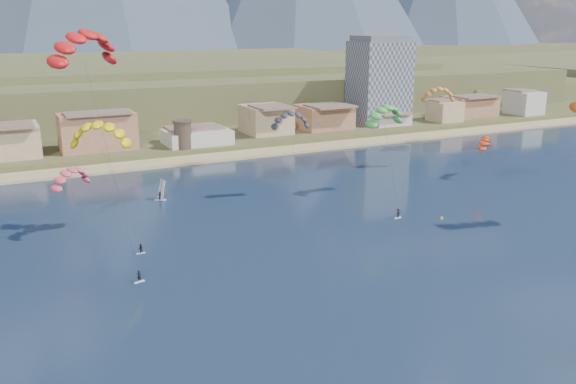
{
  "coord_description": "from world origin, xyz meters",
  "views": [
    {
      "loc": [
        -45.56,
        -60.75,
        39.61
      ],
      "look_at": [
        0.0,
        32.0,
        10.0
      ],
      "focal_mm": 37.66,
      "sensor_mm": 36.0,
      "label": 1
    }
  ],
  "objects": [
    {
      "name": "windsurfer",
      "position": [
        -13.53,
        70.13,
        1.49
      ],
      "size": [
        2.9,
        2.99,
        4.69
      ],
      "color": "silver",
      "rests_on": "ground"
    },
    {
      "name": "buoy",
      "position": [
        34.95,
        31.31,
        0.12
      ],
      "size": [
        0.67,
        0.67,
        0.67
      ],
      "color": "orange",
      "rests_on": "ground"
    },
    {
      "name": "kitesurfer_red",
      "position": [
        -31.15,
        43.32,
        36.06
      ],
      "size": [
        14.14,
        22.29,
        40.18
      ],
      "color": "silver",
      "rests_on": "ground"
    },
    {
      "name": "beach",
      "position": [
        0.0,
        106.0,
        0.25
      ],
      "size": [
        2200.0,
        12.0,
        0.9
      ],
      "color": "tan",
      "rests_on": "ground"
    },
    {
      "name": "watchtower",
      "position": [
        5.0,
        114.0,
        6.37
      ],
      "size": [
        5.82,
        5.82,
        8.6
      ],
      "color": "#47382D",
      "rests_on": "ground"
    },
    {
      "name": "ground",
      "position": [
        0.0,
        0.0,
        0.0
      ],
      "size": [
        2400.0,
        2400.0,
        0.0
      ],
      "primitive_type": "plane",
      "color": "black",
      "rests_on": "ground"
    },
    {
      "name": "distant_kite_pink",
      "position": [
        -34.06,
        53.64,
        12.16
      ],
      "size": [
        9.03,
        7.96,
        15.41
      ],
      "color": "#262626",
      "rests_on": "ground"
    },
    {
      "name": "distant_kite_orange",
      "position": [
        61.83,
        66.64,
        21.02
      ],
      "size": [
        9.9,
        7.33,
        23.77
      ],
      "color": "#262626",
      "rests_on": "ground"
    },
    {
      "name": "town",
      "position": [
        -40.0,
        122.0,
        8.0
      ],
      "size": [
        400.0,
        24.0,
        12.0
      ],
      "color": "beige",
      "rests_on": "ground"
    },
    {
      "name": "apartment_tower",
      "position": [
        85.0,
        128.0,
        17.82
      ],
      "size": [
        20.0,
        16.0,
        32.0
      ],
      "color": "gray",
      "rests_on": "ground"
    },
    {
      "name": "distant_kite_dark",
      "position": [
        13.46,
        58.15,
        18.79
      ],
      "size": [
        9.54,
        6.51,
        21.6
      ],
      "color": "#262626",
      "rests_on": "ground"
    },
    {
      "name": "kitesurfer_yellow",
      "position": [
        -28.12,
        54.48,
        19.72
      ],
      "size": [
        12.69,
        19.93,
        24.68
      ],
      "color": "silver",
      "rests_on": "ground"
    },
    {
      "name": "foothills",
      "position": [
        22.39,
        232.47,
        9.08
      ],
      "size": [
        940.0,
        210.0,
        18.0
      ],
      "color": "brown",
      "rests_on": "ground"
    },
    {
      "name": "distant_kite_red",
      "position": [
        66.21,
        53.11,
        9.94
      ],
      "size": [
        7.68,
        7.43,
        13.15
      ],
      "color": "#262626",
      "rests_on": "ground"
    },
    {
      "name": "land",
      "position": [
        0.0,
        560.0,
        0.0
      ],
      "size": [
        2200.0,
        900.0,
        4.0
      ],
      "color": "brown",
      "rests_on": "ground"
    },
    {
      "name": "kitesurfer_green",
      "position": [
        34.03,
        51.43,
        19.32
      ],
      "size": [
        13.68,
        19.77,
        24.82
      ],
      "color": "silver",
      "rests_on": "ground"
    }
  ]
}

